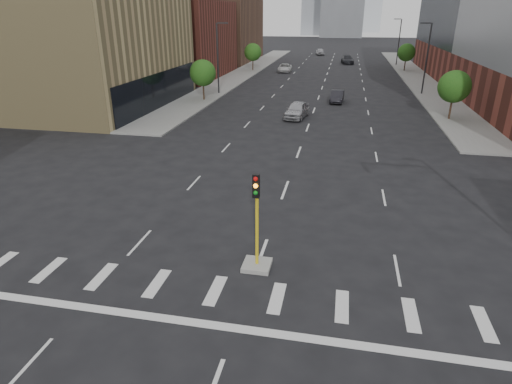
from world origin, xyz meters
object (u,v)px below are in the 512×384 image
(car_near_left, at_px, (297,110))
(car_distant, at_px, (320,52))
(car_far_left, at_px, (285,68))
(car_deep_right, at_px, (347,60))
(median_traffic_signal, at_px, (257,248))
(car_mid_right, at_px, (337,96))

(car_near_left, bearing_deg, car_distant, 99.69)
(car_far_left, height_order, car_deep_right, car_deep_right)
(car_near_left, height_order, car_far_left, car_near_left)
(median_traffic_signal, relative_size, car_near_left, 0.90)
(median_traffic_signal, relative_size, car_distant, 0.91)
(median_traffic_signal, height_order, car_distant, median_traffic_signal)
(median_traffic_signal, bearing_deg, car_far_left, 96.82)
(car_distant, bearing_deg, car_near_left, -96.19)
(car_deep_right, relative_size, car_distant, 1.18)
(car_near_left, relative_size, car_mid_right, 1.14)
(car_mid_right, bearing_deg, car_far_left, 113.50)
(median_traffic_signal, bearing_deg, car_near_left, 92.97)
(median_traffic_signal, xyz_separation_m, car_deep_right, (3.43, 82.02, -0.15))
(car_mid_right, distance_m, car_far_left, 29.50)
(car_far_left, relative_size, car_deep_right, 0.91)
(car_near_left, bearing_deg, car_far_left, 107.81)
(median_traffic_signal, distance_m, car_near_left, 28.99)
(median_traffic_signal, xyz_separation_m, car_mid_right, (2.40, 38.32, -0.27))
(car_deep_right, distance_m, car_distant, 20.76)
(car_far_left, distance_m, car_deep_right, 19.65)
(car_mid_right, bearing_deg, car_deep_right, 91.73)
(median_traffic_signal, distance_m, car_far_left, 66.43)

